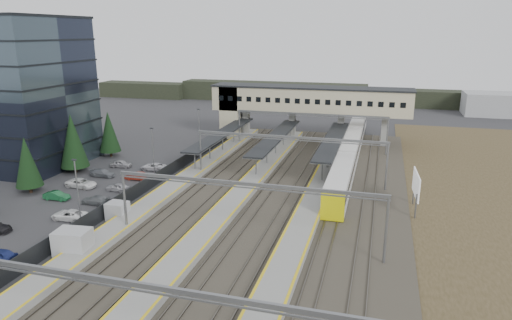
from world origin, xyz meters
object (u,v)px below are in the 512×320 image
(relay_cabin_near, at_px, (73,243))
(billboard, at_px, (416,186))
(office_building, at_px, (3,92))
(train, at_px, (351,148))
(relay_cabin_far, at_px, (118,211))
(footbridge, at_px, (296,102))

(relay_cabin_near, xyz_separation_m, billboard, (33.60, 21.74, 1.99))
(billboard, bearing_deg, relay_cabin_near, -147.09)
(office_building, height_order, train, office_building)
(relay_cabin_near, xyz_separation_m, relay_cabin_far, (-0.84, 9.40, -0.31))
(office_building, height_order, relay_cabin_far, office_building)
(relay_cabin_near, relative_size, billboard, 0.61)
(billboard, bearing_deg, footbridge, 122.09)
(relay_cabin_near, bearing_deg, relay_cabin_far, 95.12)
(billboard, bearing_deg, train, 112.94)
(office_building, distance_m, relay_cabin_near, 42.92)
(relay_cabin_far, bearing_deg, office_building, 151.11)
(footbridge, height_order, train, footbridge)
(billboard, bearing_deg, office_building, 175.79)
(footbridge, bearing_deg, office_building, -145.53)
(relay_cabin_near, xyz_separation_m, train, (24.06, 44.28, 0.61))
(train, bearing_deg, billboard, -67.06)
(office_building, distance_m, billboard, 66.30)
(relay_cabin_far, height_order, train, train)
(train, xyz_separation_m, billboard, (9.54, -22.54, 1.38))
(relay_cabin_near, bearing_deg, train, 61.48)
(office_building, xyz_separation_m, billboard, (65.54, -4.82, -8.80))
(office_building, relative_size, train, 0.41)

